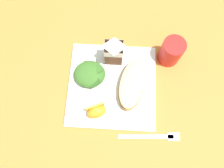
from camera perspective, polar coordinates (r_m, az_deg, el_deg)
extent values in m
plane|color=#C67A33|center=(0.71, 0.00, -0.62)|extent=(3.00, 3.00, 0.00)
cube|color=white|center=(0.70, 0.00, -0.43)|extent=(0.28, 0.28, 0.02)
ellipsoid|color=#A87038|center=(0.68, 5.28, -0.48)|extent=(0.11, 0.18, 0.03)
ellipsoid|color=maroon|center=(0.67, 5.36, -0.22)|extent=(0.10, 0.17, 0.01)
ellipsoid|color=#EAD184|center=(0.67, 5.41, -0.04)|extent=(0.10, 0.17, 0.01)
ellipsoid|color=#3D7028|center=(0.69, -5.93, 2.63)|extent=(0.10, 0.09, 0.04)
cube|color=#3D7028|center=(0.68, -3.62, 4.32)|extent=(0.03, 0.04, 0.01)
cube|color=#336023|center=(0.69, -6.08, 4.33)|extent=(0.02, 0.03, 0.01)
cube|color=#3D7028|center=(0.69, -6.74, 5.05)|extent=(0.02, 0.03, 0.01)
cube|color=#336023|center=(0.67, -4.41, 0.36)|extent=(0.04, 0.04, 0.02)
cube|color=brown|center=(0.69, 0.53, 8.20)|extent=(0.06, 0.04, 0.09)
cube|color=white|center=(0.66, 0.55, 9.36)|extent=(0.06, 0.04, 0.03)
pyramid|color=white|center=(0.64, 0.57, 10.32)|extent=(0.06, 0.04, 0.02)
ellipsoid|color=orange|center=(0.66, -4.02, -7.33)|extent=(0.07, 0.06, 0.04)
cube|color=gold|center=(0.66, -4.46, -6.01)|extent=(0.05, 0.03, 0.03)
cube|color=silver|center=(0.69, 8.93, -13.55)|extent=(0.17, 0.02, 0.01)
cube|color=silver|center=(0.70, 15.96, -13.21)|extent=(0.04, 0.03, 0.01)
cylinder|color=red|center=(0.73, 15.32, 8.25)|extent=(0.07, 0.07, 0.10)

